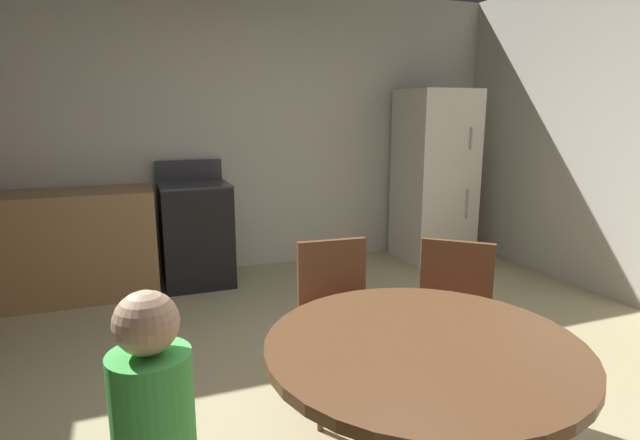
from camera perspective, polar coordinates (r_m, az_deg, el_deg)
name	(u,v)px	position (r m, az deg, el deg)	size (l,w,h in m)	color
ground_plane	(349,435)	(2.68, 3.28, -22.95)	(14.00, 14.00, 0.00)	tan
wall_back	(225,132)	(5.04, -10.65, 9.72)	(5.95, 0.12, 2.70)	beige
kitchen_counter	(29,249)	(4.75, -29.87, -2.82)	(1.96, 0.60, 0.90)	#9E754C
oven_range	(196,233)	(4.71, -13.77, -1.42)	(0.60, 0.60, 1.10)	black
refrigerator	(434,176)	(5.45, 12.69, 4.84)	(0.68, 0.68, 1.76)	silver
dining_table	(422,385)	(1.91, 11.43, -17.72)	(1.11, 1.11, 0.76)	brown
chair_northeast	(452,315)	(2.78, 14.61, -10.23)	(0.56, 0.56, 0.87)	brown
chair_north	(338,313)	(2.71, 2.08, -10.38)	(0.43, 0.43, 0.87)	brown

